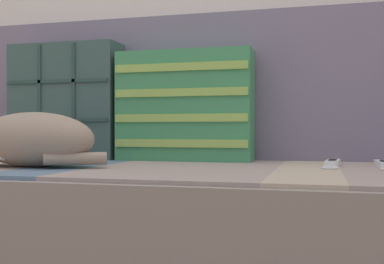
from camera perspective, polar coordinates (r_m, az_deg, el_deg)
couch at (r=1.47m, az=-3.35°, el=-11.43°), size 1.79×0.89×0.38m
sofa_backrest at (r=1.81m, az=0.42°, el=5.22°), size 1.76×0.14×0.52m
throw_pillow_quilted at (r=1.84m, az=-14.71°, el=3.50°), size 0.41×0.14×0.42m
throw_pillow_striped at (r=1.66m, az=-0.76°, el=3.10°), size 0.47×0.14×0.38m
sleeping_cat at (r=1.46m, az=-19.11°, el=-0.96°), size 0.45×0.19×0.16m
game_remote_near at (r=1.45m, az=16.33°, el=-3.60°), size 0.06×0.20×0.02m
game_remote_far at (r=1.45m, az=21.83°, el=-3.61°), size 0.05×0.20×0.02m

